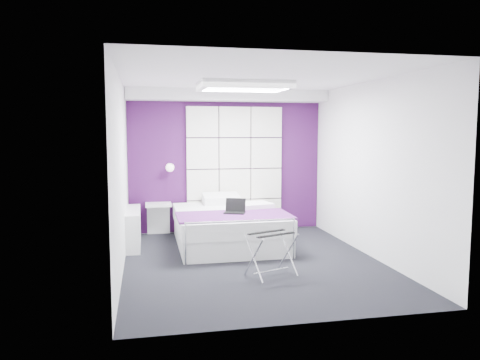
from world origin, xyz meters
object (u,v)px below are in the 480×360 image
at_px(nightstand, 158,205).
at_px(luggage_rack, 271,254).
at_px(wall_lamp, 170,167).
at_px(laptop, 234,209).
at_px(radiator, 133,228).
at_px(bed, 228,226).

height_order(nightstand, luggage_rack, nightstand).
bearing_deg(wall_lamp, nightstand, -169.42).
bearing_deg(wall_lamp, laptop, -55.42).
xyz_separation_m(wall_lamp, nightstand, (-0.21, -0.04, -0.66)).
bearing_deg(radiator, laptop, -20.18).
bearing_deg(nightstand, wall_lamp, 10.58).
distance_m(bed, luggage_rack, 1.76).
relative_size(wall_lamp, nightstand, 0.33).
xyz_separation_m(bed, nightstand, (-1.10, 0.93, 0.25)).
relative_size(radiator, nightstand, 2.63).
height_order(radiator, bed, bed).
distance_m(wall_lamp, radiator, 1.35).
height_order(radiator, luggage_rack, radiator).
bearing_deg(luggage_rack, radiator, 112.32).
distance_m(bed, nightstand, 1.46).
relative_size(radiator, bed, 0.57).
height_order(wall_lamp, bed, wall_lamp).
bearing_deg(bed, laptop, -84.82).
xyz_separation_m(wall_lamp, laptop, (0.92, -1.33, -0.57)).
bearing_deg(laptop, wall_lamp, 145.69).
distance_m(bed, laptop, 0.50).
distance_m(wall_lamp, bed, 1.59).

